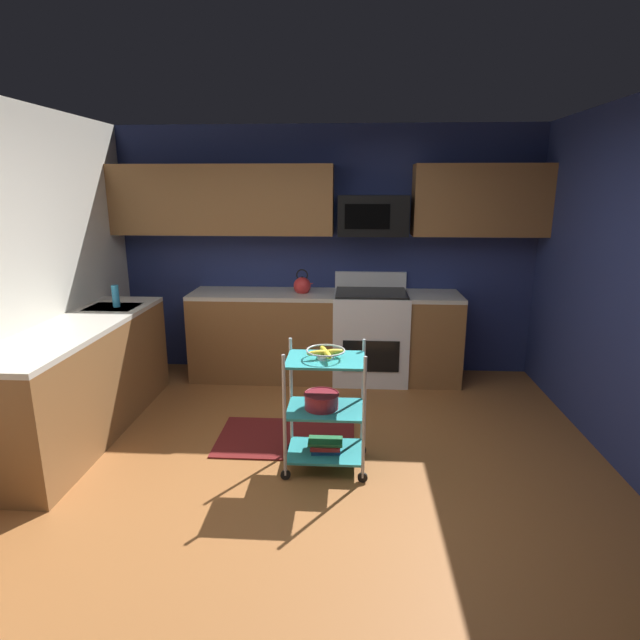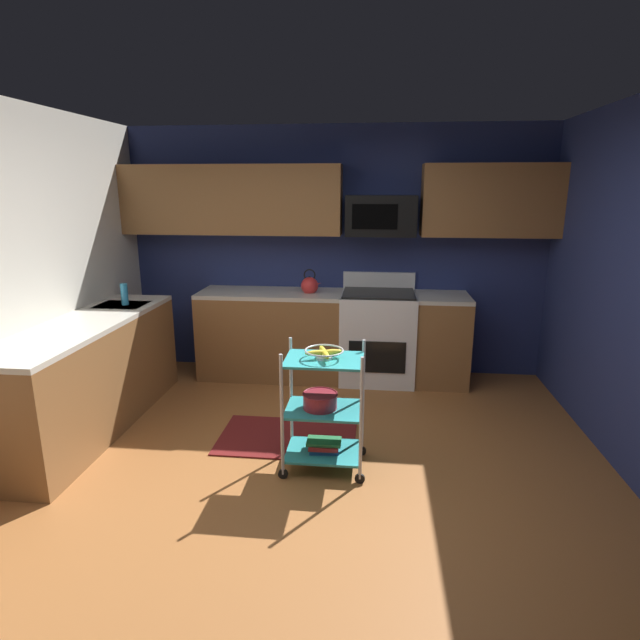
% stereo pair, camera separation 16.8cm
% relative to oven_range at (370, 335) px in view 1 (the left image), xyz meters
% --- Properties ---
extents(floor, '(4.40, 4.80, 0.04)m').
position_rel_oven_range_xyz_m(floor, '(-0.48, -2.10, -0.50)').
color(floor, '#995B2D').
rests_on(floor, ground).
extents(wall_back, '(4.52, 0.06, 2.60)m').
position_rel_oven_range_xyz_m(wall_back, '(-0.48, 0.33, 0.82)').
color(wall_back, navy).
rests_on(wall_back, ground).
extents(counter_run, '(3.59, 2.78, 0.92)m').
position_rel_oven_range_xyz_m(counter_run, '(-1.32, -0.62, -0.01)').
color(counter_run, brown).
rests_on(counter_run, ground).
extents(oven_range, '(0.76, 0.65, 1.10)m').
position_rel_oven_range_xyz_m(oven_range, '(0.00, 0.00, 0.00)').
color(oven_range, white).
rests_on(oven_range, ground).
extents(upper_cabinets, '(4.40, 0.33, 0.70)m').
position_rel_oven_range_xyz_m(upper_cabinets, '(-0.58, 0.13, 1.37)').
color(upper_cabinets, brown).
extents(microwave, '(0.70, 0.39, 0.40)m').
position_rel_oven_range_xyz_m(microwave, '(-0.00, 0.10, 1.22)').
color(microwave, black).
extents(rolling_cart, '(0.61, 0.41, 0.91)m').
position_rel_oven_range_xyz_m(rolling_cart, '(-0.37, -1.83, -0.03)').
color(rolling_cart, silver).
rests_on(rolling_cart, ground).
extents(fruit_bowl, '(0.27, 0.27, 0.07)m').
position_rel_oven_range_xyz_m(fruit_bowl, '(-0.37, -1.83, 0.40)').
color(fruit_bowl, silver).
rests_on(fruit_bowl, rolling_cart).
extents(mixing_bowl_large, '(0.25, 0.25, 0.11)m').
position_rel_oven_range_xyz_m(mixing_bowl_large, '(-0.40, -1.83, 0.04)').
color(mixing_bowl_large, maroon).
rests_on(mixing_bowl_large, rolling_cart).
extents(book_stack, '(0.25, 0.18, 0.08)m').
position_rel_oven_range_xyz_m(book_stack, '(-0.37, -1.83, -0.31)').
color(book_stack, '#1E4C8C').
rests_on(book_stack, rolling_cart).
extents(kettle, '(0.21, 0.18, 0.26)m').
position_rel_oven_range_xyz_m(kettle, '(-0.71, -0.00, 0.52)').
color(kettle, red).
rests_on(kettle, counter_run).
extents(dish_soap_bottle, '(0.06, 0.06, 0.20)m').
position_rel_oven_range_xyz_m(dish_soap_bottle, '(-2.34, -0.76, 0.54)').
color(dish_soap_bottle, '#2D8CBF').
rests_on(dish_soap_bottle, counter_run).
extents(floor_rug, '(1.10, 0.70, 0.01)m').
position_rel_oven_range_xyz_m(floor_rug, '(-0.71, -1.43, -0.47)').
color(floor_rug, maroon).
rests_on(floor_rug, ground).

